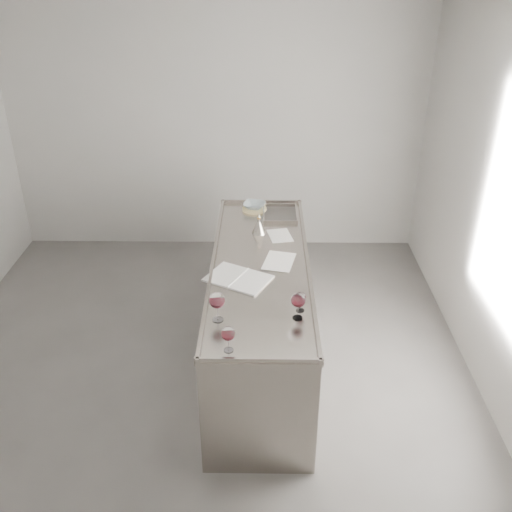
{
  "coord_description": "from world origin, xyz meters",
  "views": [
    {
      "loc": [
        0.52,
        -3.56,
        3.11
      ],
      "look_at": [
        0.47,
        0.28,
        1.02
      ],
      "focal_mm": 40.0,
      "sensor_mm": 36.0,
      "label": 1
    }
  ],
  "objects_px": {
    "ceramic_bowl": "(254,205)",
    "wine_funnel": "(259,227)",
    "wine_glass_small": "(301,298)",
    "counter": "(260,314)",
    "wine_glass_right": "(298,301)",
    "notebook": "(238,278)",
    "wine_glass_middle": "(228,334)",
    "wine_glass_left": "(217,301)"
  },
  "relations": [
    {
      "from": "ceramic_bowl",
      "to": "wine_glass_left",
      "type": "bearing_deg",
      "value": -96.78
    },
    {
      "from": "counter",
      "to": "wine_funnel",
      "type": "distance_m",
      "value": 0.75
    },
    {
      "from": "wine_glass_left",
      "to": "wine_funnel",
      "type": "bearing_deg",
      "value": 78.72
    },
    {
      "from": "counter",
      "to": "ceramic_bowl",
      "type": "relative_size",
      "value": 12.0
    },
    {
      "from": "counter",
      "to": "ceramic_bowl",
      "type": "height_order",
      "value": "ceramic_bowl"
    },
    {
      "from": "wine_glass_middle",
      "to": "counter",
      "type": "bearing_deg",
      "value": 80.22
    },
    {
      "from": "wine_glass_left",
      "to": "wine_glass_small",
      "type": "height_order",
      "value": "wine_glass_left"
    },
    {
      "from": "wine_glass_middle",
      "to": "ceramic_bowl",
      "type": "bearing_deg",
      "value": 86.64
    },
    {
      "from": "notebook",
      "to": "wine_funnel",
      "type": "xyz_separation_m",
      "value": [
        0.15,
        0.77,
        0.05
      ]
    },
    {
      "from": "wine_glass_middle",
      "to": "notebook",
      "type": "relative_size",
      "value": 0.32
    },
    {
      "from": "counter",
      "to": "wine_funnel",
      "type": "relative_size",
      "value": 13.32
    },
    {
      "from": "wine_glass_right",
      "to": "wine_glass_small",
      "type": "xyz_separation_m",
      "value": [
        0.02,
        0.09,
        -0.03
      ]
    },
    {
      "from": "wine_glass_small",
      "to": "notebook",
      "type": "distance_m",
      "value": 0.61
    },
    {
      "from": "wine_glass_middle",
      "to": "ceramic_bowl",
      "type": "xyz_separation_m",
      "value": [
        0.12,
        2.11,
        -0.08
      ]
    },
    {
      "from": "wine_glass_small",
      "to": "wine_funnel",
      "type": "height_order",
      "value": "wine_funnel"
    },
    {
      "from": "counter",
      "to": "wine_glass_middle",
      "type": "xyz_separation_m",
      "value": [
        -0.19,
        -1.08,
        0.59
      ]
    },
    {
      "from": "counter",
      "to": "wine_glass_right",
      "type": "bearing_deg",
      "value": -70.93
    },
    {
      "from": "ceramic_bowl",
      "to": "wine_funnel",
      "type": "xyz_separation_m",
      "value": [
        0.05,
        -0.49,
        0.01
      ]
    },
    {
      "from": "notebook",
      "to": "wine_glass_left",
      "type": "bearing_deg",
      "value": -74.14
    },
    {
      "from": "wine_glass_right",
      "to": "wine_glass_small",
      "type": "bearing_deg",
      "value": 75.52
    },
    {
      "from": "wine_glass_left",
      "to": "wine_glass_small",
      "type": "relative_size",
      "value": 1.46
    },
    {
      "from": "wine_glass_left",
      "to": "wine_glass_middle",
      "type": "bearing_deg",
      "value": -74.55
    },
    {
      "from": "wine_glass_right",
      "to": "wine_glass_middle",
      "type": "bearing_deg",
      "value": -141.31
    },
    {
      "from": "counter",
      "to": "wine_glass_right",
      "type": "xyz_separation_m",
      "value": [
        0.25,
        -0.73,
        0.6
      ]
    },
    {
      "from": "counter",
      "to": "wine_glass_small",
      "type": "relative_size",
      "value": 16.91
    },
    {
      "from": "wine_glass_right",
      "to": "wine_funnel",
      "type": "xyz_separation_m",
      "value": [
        -0.27,
        1.27,
        -0.08
      ]
    },
    {
      "from": "ceramic_bowl",
      "to": "counter",
      "type": "bearing_deg",
      "value": -86.54
    },
    {
      "from": "counter",
      "to": "wine_funnel",
      "type": "height_order",
      "value": "wine_funnel"
    },
    {
      "from": "wine_funnel",
      "to": "ceramic_bowl",
      "type": "bearing_deg",
      "value": 95.47
    },
    {
      "from": "wine_glass_small",
      "to": "ceramic_bowl",
      "type": "distance_m",
      "value": 1.71
    },
    {
      "from": "ceramic_bowl",
      "to": "wine_funnel",
      "type": "relative_size",
      "value": 1.11
    },
    {
      "from": "wine_glass_small",
      "to": "notebook",
      "type": "xyz_separation_m",
      "value": [
        -0.44,
        0.41,
        -0.09
      ]
    },
    {
      "from": "counter",
      "to": "wine_glass_left",
      "type": "distance_m",
      "value": 1.02
    },
    {
      "from": "wine_glass_middle",
      "to": "ceramic_bowl",
      "type": "height_order",
      "value": "wine_glass_middle"
    },
    {
      "from": "wine_glass_left",
      "to": "wine_glass_small",
      "type": "bearing_deg",
      "value": 12.01
    },
    {
      "from": "counter",
      "to": "wine_glass_middle",
      "type": "distance_m",
      "value": 1.25
    },
    {
      "from": "wine_funnel",
      "to": "wine_glass_small",
      "type": "bearing_deg",
      "value": -76.23
    },
    {
      "from": "counter",
      "to": "wine_glass_middle",
      "type": "height_order",
      "value": "wine_glass_middle"
    },
    {
      "from": "notebook",
      "to": "wine_funnel",
      "type": "height_order",
      "value": "wine_funnel"
    },
    {
      "from": "counter",
      "to": "notebook",
      "type": "distance_m",
      "value": 0.55
    },
    {
      "from": "wine_glass_middle",
      "to": "wine_funnel",
      "type": "xyz_separation_m",
      "value": [
        0.17,
        1.62,
        -0.07
      ]
    },
    {
      "from": "wine_glass_left",
      "to": "ceramic_bowl",
      "type": "height_order",
      "value": "wine_glass_left"
    }
  ]
}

